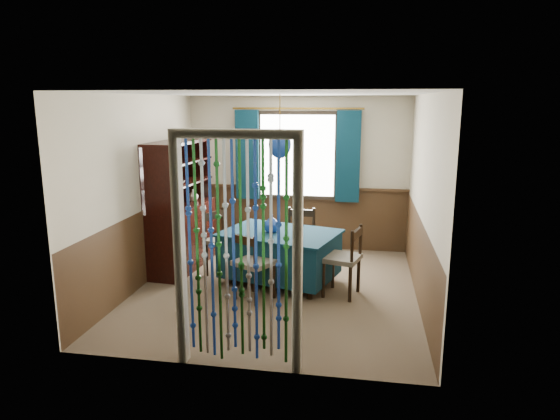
% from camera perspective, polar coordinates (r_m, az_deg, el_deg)
% --- Properties ---
extents(floor, '(4.00, 4.00, 0.00)m').
position_cam_1_polar(floor, '(6.61, -0.44, -9.07)').
color(floor, brown).
rests_on(floor, ground).
extents(ceiling, '(4.00, 4.00, 0.00)m').
position_cam_1_polar(ceiling, '(6.15, -0.48, 13.17)').
color(ceiling, silver).
rests_on(ceiling, ground).
extents(wall_back, '(3.60, 0.00, 3.60)m').
position_cam_1_polar(wall_back, '(8.21, 2.02, 4.19)').
color(wall_back, '#C0B69D').
rests_on(wall_back, ground).
extents(wall_front, '(3.60, 0.00, 3.60)m').
position_cam_1_polar(wall_front, '(4.36, -5.13, -3.15)').
color(wall_front, '#C0B69D').
rests_on(wall_front, ground).
extents(wall_left, '(0.00, 4.00, 4.00)m').
position_cam_1_polar(wall_left, '(6.81, -15.55, 2.06)').
color(wall_left, '#C0B69D').
rests_on(wall_left, ground).
extents(wall_right, '(0.00, 4.00, 4.00)m').
position_cam_1_polar(wall_right, '(6.20, 16.14, 1.06)').
color(wall_right, '#C0B69D').
rests_on(wall_right, ground).
extents(wainscot_back, '(3.60, 0.00, 3.60)m').
position_cam_1_polar(wainscot_back, '(8.33, 1.97, -0.94)').
color(wainscot_back, '#3F2917').
rests_on(wainscot_back, ground).
extents(wainscot_front, '(3.60, 0.00, 3.60)m').
position_cam_1_polar(wainscot_front, '(4.62, -4.90, -12.10)').
color(wainscot_front, '#3F2917').
rests_on(wainscot_front, ground).
extents(wainscot_left, '(0.00, 4.00, 4.00)m').
position_cam_1_polar(wainscot_left, '(6.97, -15.08, -4.02)').
color(wainscot_left, '#3F2917').
rests_on(wainscot_left, ground).
extents(wainscot_right, '(0.00, 4.00, 4.00)m').
position_cam_1_polar(wainscot_right, '(6.39, 15.60, -5.55)').
color(wainscot_right, '#3F2917').
rests_on(wainscot_right, ground).
extents(window, '(1.32, 0.12, 1.42)m').
position_cam_1_polar(window, '(8.12, 1.99, 6.24)').
color(window, black).
rests_on(window, wall_back).
extents(doorway, '(1.16, 0.12, 2.18)m').
position_cam_1_polar(doorway, '(4.47, -4.89, -5.43)').
color(doorway, silver).
rests_on(doorway, ground).
extents(dining_table, '(1.71, 1.39, 0.71)m').
position_cam_1_polar(dining_table, '(6.71, -0.01, -4.96)').
color(dining_table, '#0A2838').
rests_on(dining_table, floor).
extents(chair_near, '(0.58, 0.57, 0.87)m').
position_cam_1_polar(chair_near, '(6.15, -3.16, -6.13)').
color(chair_near, black).
rests_on(chair_near, floor).
extents(chair_far, '(0.45, 0.43, 0.89)m').
position_cam_1_polar(chair_far, '(7.25, 2.30, -3.18)').
color(chair_far, black).
rests_on(chair_far, floor).
extents(chair_left, '(0.59, 0.60, 0.92)m').
position_cam_1_polar(chair_left, '(7.07, -6.55, -3.52)').
color(chair_left, black).
rests_on(chair_left, floor).
extents(chair_right, '(0.53, 0.54, 0.90)m').
position_cam_1_polar(chair_right, '(6.32, 7.32, -5.56)').
color(chair_right, black).
rests_on(chair_right, floor).
extents(sideboard, '(0.60, 1.46, 1.87)m').
position_cam_1_polar(sideboard, '(7.43, -11.25, -1.72)').
color(sideboard, black).
rests_on(sideboard, floor).
extents(pendant_lamp, '(0.29, 0.29, 0.81)m').
position_cam_1_polar(pendant_lamp, '(6.43, -0.01, 7.52)').
color(pendant_lamp, olive).
rests_on(pendant_lamp, ceiling).
extents(vase_table, '(0.27, 0.27, 0.22)m').
position_cam_1_polar(vase_table, '(6.61, -0.98, -1.60)').
color(vase_table, navy).
rests_on(vase_table, dining_table).
extents(bowl_shelf, '(0.28, 0.28, 0.05)m').
position_cam_1_polar(bowl_shelf, '(7.09, -11.61, 3.08)').
color(bowl_shelf, beige).
rests_on(bowl_shelf, sideboard).
extents(vase_sideboard, '(0.23, 0.23, 0.19)m').
position_cam_1_polar(vase_sideboard, '(7.67, -9.94, 1.77)').
color(vase_sideboard, beige).
rests_on(vase_sideboard, sideboard).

